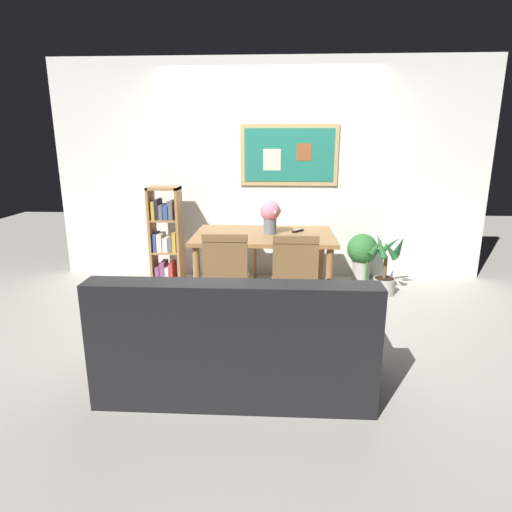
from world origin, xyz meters
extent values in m
plane|color=#B7B2A8|center=(0.00, 0.00, 0.00)|extent=(12.00, 12.00, 0.00)
cube|color=silver|center=(0.00, 1.33, 1.30)|extent=(5.20, 0.10, 2.60)
cube|color=tan|center=(0.23, 1.26, 1.50)|extent=(1.16, 0.02, 0.71)
cube|color=#1E7260|center=(0.23, 1.25, 1.50)|extent=(1.06, 0.01, 0.61)
cube|color=beige|center=(0.03, 1.24, 1.44)|extent=(0.21, 0.00, 0.25)
cube|color=brown|center=(0.40, 1.24, 1.53)|extent=(0.17, 0.00, 0.20)
cube|color=#9E7042|center=(-0.03, 0.40, 0.70)|extent=(1.45, 0.94, 0.04)
cylinder|color=#9E7042|center=(-0.68, 0.01, 0.34)|extent=(0.07, 0.07, 0.68)
cylinder|color=#9E7042|center=(0.61, 0.01, 0.34)|extent=(0.07, 0.07, 0.68)
cylinder|color=#9E7042|center=(-0.68, 0.79, 0.34)|extent=(0.07, 0.07, 0.68)
cylinder|color=#9E7042|center=(0.61, 0.79, 0.34)|extent=(0.07, 0.07, 0.68)
cube|color=#9E7042|center=(0.31, 1.13, 0.44)|extent=(0.40, 0.40, 0.03)
cube|color=beige|center=(0.31, 1.13, 0.47)|extent=(0.36, 0.36, 0.03)
cylinder|color=#9E7042|center=(0.48, 1.30, 0.21)|extent=(0.04, 0.04, 0.42)
cylinder|color=#9E7042|center=(0.14, 1.30, 0.21)|extent=(0.04, 0.04, 0.42)
cylinder|color=#9E7042|center=(0.48, 0.96, 0.21)|extent=(0.04, 0.04, 0.42)
cylinder|color=#9E7042|center=(0.14, 0.96, 0.21)|extent=(0.04, 0.04, 0.42)
cube|color=#9E7042|center=(0.31, 1.31, 0.68)|extent=(0.38, 0.04, 0.46)
cube|color=#9E7042|center=(0.31, 1.31, 0.88)|extent=(0.38, 0.05, 0.06)
cube|color=#9E7042|center=(-0.33, -0.32, 0.44)|extent=(0.40, 0.40, 0.03)
cube|color=beige|center=(-0.33, -0.32, 0.47)|extent=(0.36, 0.36, 0.03)
cylinder|color=#9E7042|center=(-0.50, -0.49, 0.21)|extent=(0.04, 0.04, 0.42)
cylinder|color=#9E7042|center=(-0.16, -0.49, 0.21)|extent=(0.04, 0.04, 0.42)
cylinder|color=#9E7042|center=(-0.50, -0.15, 0.21)|extent=(0.04, 0.04, 0.42)
cylinder|color=#9E7042|center=(-0.16, -0.15, 0.21)|extent=(0.04, 0.04, 0.42)
cube|color=#9E7042|center=(-0.33, -0.50, 0.68)|extent=(0.38, 0.04, 0.46)
cube|color=#9E7042|center=(-0.33, -0.50, 0.88)|extent=(0.38, 0.05, 0.06)
cube|color=#9E7042|center=(0.26, -0.35, 0.44)|extent=(0.40, 0.40, 0.03)
cube|color=beige|center=(0.26, -0.35, 0.47)|extent=(0.36, 0.36, 0.03)
cylinder|color=#9E7042|center=(0.09, -0.52, 0.21)|extent=(0.04, 0.04, 0.42)
cylinder|color=#9E7042|center=(0.43, -0.52, 0.21)|extent=(0.04, 0.04, 0.42)
cylinder|color=#9E7042|center=(0.09, -0.18, 0.21)|extent=(0.04, 0.04, 0.42)
cylinder|color=#9E7042|center=(0.43, -0.18, 0.21)|extent=(0.04, 0.04, 0.42)
cube|color=#9E7042|center=(0.26, -0.53, 0.68)|extent=(0.38, 0.04, 0.46)
cube|color=#9E7042|center=(0.26, -0.53, 0.88)|extent=(0.38, 0.05, 0.06)
cube|color=#9E7042|center=(-0.33, 1.16, 0.44)|extent=(0.40, 0.40, 0.03)
cube|color=beige|center=(-0.33, 1.16, 0.47)|extent=(0.36, 0.36, 0.03)
cylinder|color=#9E7042|center=(-0.16, 1.33, 0.21)|extent=(0.04, 0.04, 0.42)
cylinder|color=#9E7042|center=(-0.50, 1.33, 0.21)|extent=(0.04, 0.04, 0.42)
cylinder|color=#9E7042|center=(-0.16, 0.99, 0.21)|extent=(0.04, 0.04, 0.42)
cylinder|color=#9E7042|center=(-0.50, 0.99, 0.21)|extent=(0.04, 0.04, 0.42)
cube|color=#9E7042|center=(-0.33, 1.34, 0.68)|extent=(0.38, 0.04, 0.46)
cube|color=#9E7042|center=(-0.33, 1.34, 0.88)|extent=(0.38, 0.05, 0.06)
cube|color=black|center=(-0.16, -1.23, 0.20)|extent=(1.80, 0.84, 0.40)
cube|color=black|center=(-0.16, -1.55, 0.62)|extent=(1.80, 0.20, 0.44)
cube|color=black|center=(-0.97, -1.23, 0.51)|extent=(0.18, 0.80, 0.22)
cube|color=black|center=(0.65, -1.23, 0.51)|extent=(0.18, 0.80, 0.22)
cube|color=#334C72|center=(-0.61, -1.41, 0.56)|extent=(0.32, 0.16, 0.33)
cube|color=#334C72|center=(-0.16, -1.41, 0.56)|extent=(0.32, 0.16, 0.33)
cube|color=#9E7042|center=(-1.38, 0.94, 0.57)|extent=(0.03, 0.28, 1.15)
cube|color=#9E7042|center=(-1.05, 0.94, 0.57)|extent=(0.03, 0.28, 1.15)
cube|color=#9E7042|center=(-1.21, 0.94, 0.01)|extent=(0.36, 0.28, 0.03)
cube|color=#9E7042|center=(-1.21, 0.94, 1.13)|extent=(0.36, 0.28, 0.03)
cube|color=#9E7042|center=(-1.21, 0.94, 0.38)|extent=(0.30, 0.28, 0.02)
cube|color=#9E7042|center=(-1.21, 0.94, 0.77)|extent=(0.30, 0.28, 0.02)
cube|color=#7F3F72|center=(-1.32, 0.94, 0.12)|extent=(0.05, 0.22, 0.18)
cube|color=#7F3F72|center=(-1.26, 0.94, 0.14)|extent=(0.06, 0.22, 0.23)
cube|color=beige|center=(-1.20, 0.94, 0.12)|extent=(0.05, 0.22, 0.18)
cube|color=#B2332D|center=(-1.15, 0.94, 0.14)|extent=(0.04, 0.22, 0.22)
cube|color=#2D4C8C|center=(-1.33, 0.94, 0.50)|extent=(0.04, 0.22, 0.22)
cube|color=beige|center=(-1.28, 0.94, 0.50)|extent=(0.06, 0.22, 0.21)
cube|color=beige|center=(-1.21, 0.94, 0.48)|extent=(0.06, 0.22, 0.17)
cube|color=#595960|center=(-1.15, 0.94, 0.48)|extent=(0.05, 0.22, 0.17)
cube|color=gold|center=(-1.10, 0.94, 0.51)|extent=(0.04, 0.22, 0.23)
cube|color=gold|center=(-1.33, 0.94, 0.88)|extent=(0.04, 0.22, 0.21)
cube|color=black|center=(-1.29, 0.94, 0.89)|extent=(0.04, 0.22, 0.23)
cube|color=#595960|center=(-1.24, 0.94, 0.86)|extent=(0.04, 0.22, 0.17)
cube|color=#2D4C8C|center=(-1.18, 0.94, 0.86)|extent=(0.05, 0.22, 0.16)
cube|color=#595960|center=(-1.12, 0.94, 0.88)|extent=(0.05, 0.22, 0.21)
cylinder|color=#B2ADA3|center=(1.13, 1.09, 0.13)|extent=(0.20, 0.20, 0.26)
cylinder|color=#332319|center=(1.13, 1.09, 0.25)|extent=(0.18, 0.18, 0.02)
sphere|color=#2D6B33|center=(1.13, 1.09, 0.41)|extent=(0.36, 0.36, 0.36)
cylinder|color=#2D6B33|center=(1.17, 0.98, 0.17)|extent=(0.03, 0.03, 0.25)
cylinder|color=#2D6B33|center=(1.23, 1.16, 0.16)|extent=(0.03, 0.03, 0.29)
cylinder|color=#B2ADA3|center=(1.30, 0.65, 0.09)|extent=(0.24, 0.24, 0.18)
cylinder|color=#332319|center=(1.30, 0.65, 0.17)|extent=(0.22, 0.22, 0.02)
cylinder|color=brown|center=(1.30, 0.65, 0.31)|extent=(0.04, 0.04, 0.26)
cone|color=#235B2D|center=(1.44, 0.65, 0.55)|extent=(0.08, 0.29, 0.29)
cone|color=#235B2D|center=(1.36, 0.76, 0.53)|extent=(0.27, 0.19, 0.25)
cone|color=#235B2D|center=(1.21, 0.74, 0.52)|extent=(0.24, 0.24, 0.22)
cone|color=#235B2D|center=(1.23, 0.61, 0.56)|extent=(0.17, 0.23, 0.29)
cone|color=#235B2D|center=(1.32, 0.57, 0.53)|extent=(0.21, 0.11, 0.23)
cylinder|color=slate|center=(0.03, 0.41, 0.81)|extent=(0.13, 0.13, 0.17)
sphere|color=pink|center=(0.03, 0.41, 0.96)|extent=(0.21, 0.21, 0.21)
sphere|color=#EACC4C|center=(-0.01, 0.49, 0.98)|extent=(0.07, 0.07, 0.07)
sphere|color=silver|center=(0.07, 0.34, 0.96)|extent=(0.05, 0.05, 0.05)
sphere|color=pink|center=(0.11, 0.44, 0.96)|extent=(0.07, 0.07, 0.07)
cube|color=black|center=(0.32, 0.53, 0.73)|extent=(0.13, 0.15, 0.02)
cube|color=gray|center=(0.32, 0.53, 0.75)|extent=(0.09, 0.10, 0.00)
camera|label=1|loc=(0.12, -3.96, 1.66)|focal=30.09mm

